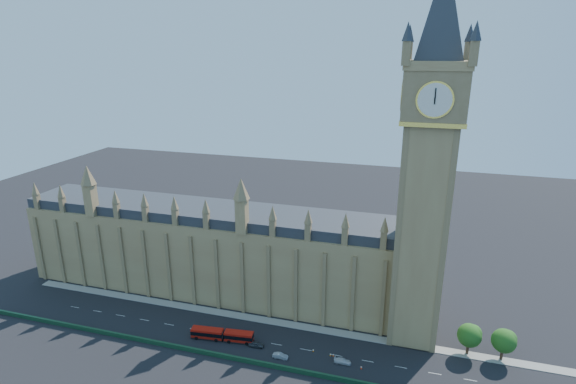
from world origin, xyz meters
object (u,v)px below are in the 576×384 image
(red_bus, at_px, (222,335))
(car_grey, at_px, (256,344))
(car_silver, at_px, (280,356))
(car_white, at_px, (343,361))

(red_bus, distance_m, car_grey, 9.84)
(car_grey, distance_m, car_silver, 7.77)
(car_silver, bearing_deg, red_bus, 81.53)
(red_bus, bearing_deg, car_silver, -15.61)
(car_silver, xyz_separation_m, car_white, (15.40, 2.45, -0.03))
(red_bus, bearing_deg, car_grey, -7.82)
(car_white, bearing_deg, car_silver, 97.61)
(red_bus, xyz_separation_m, car_silver, (17.15, -2.79, -0.87))
(red_bus, relative_size, car_white, 4.03)
(red_bus, distance_m, car_silver, 17.39)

